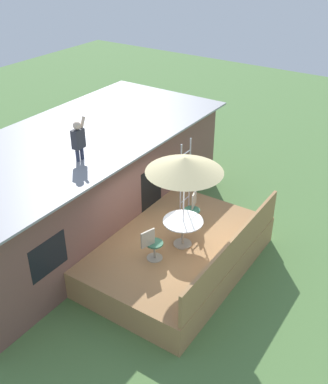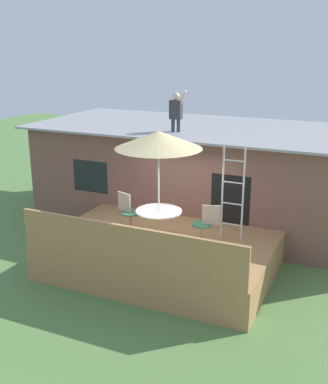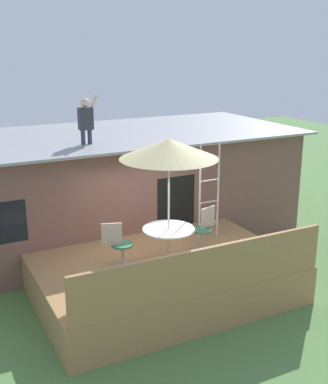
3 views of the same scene
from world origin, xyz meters
The scene contains 10 objects.
ground_plane centered at (0.00, 0.00, 0.00)m, with size 40.00×40.00×0.00m, color #567F42.
house centered at (0.00, 3.60, 1.42)m, with size 10.50×4.50×2.83m.
deck centered at (0.00, 0.00, 0.40)m, with size 5.10×3.43×0.80m, color #A87A4C.
deck_railing centered at (0.00, -1.66, 1.25)m, with size 5.00×0.08×0.90m, color #A87A4C.
patio_table centered at (0.02, -0.18, 1.39)m, with size 1.04×1.04×0.74m.
patio_umbrella centered at (0.02, -0.18, 3.15)m, with size 1.90×1.90×2.54m.
step_ladder centered at (1.47, 0.65, 1.90)m, with size 0.52×0.04×2.20m.
person_figure centered at (-0.70, 2.50, 3.44)m, with size 0.47×0.20×1.11m.
patio_chair_left centered at (-0.93, 0.12, 1.26)m, with size 0.61×0.44×0.92m.
patio_chair_right centered at (1.02, 0.11, 1.26)m, with size 0.61×0.44×0.92m.
Camera 2 is at (4.29, -9.34, 5.13)m, focal length 44.81 mm.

